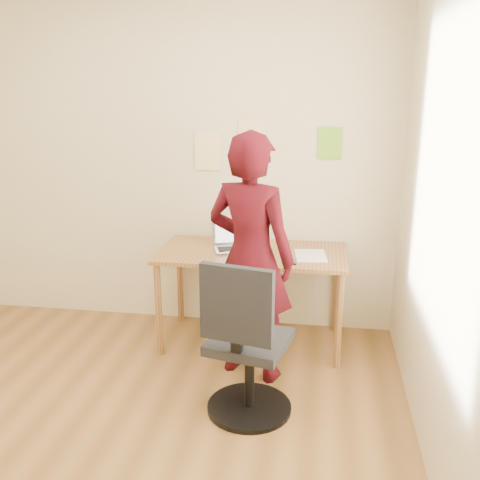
% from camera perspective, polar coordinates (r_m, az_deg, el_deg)
% --- Properties ---
extents(room, '(3.58, 3.58, 2.78)m').
position_cam_1_polar(room, '(2.72, -16.46, 3.17)').
color(room, brown).
rests_on(room, ground).
extents(desk, '(1.40, 0.70, 0.74)m').
position_cam_1_polar(desk, '(4.02, 1.31, -2.40)').
color(desk, '#A16E37').
rests_on(desk, ground).
extents(laptop, '(0.38, 0.35, 0.22)m').
position_cam_1_polar(laptop, '(4.05, -0.63, -0.22)').
color(laptop, silver).
rests_on(laptop, desk).
extents(paper_sheet, '(0.25, 0.34, 0.00)m').
position_cam_1_polar(paper_sheet, '(3.93, 7.56, -1.65)').
color(paper_sheet, white).
rests_on(paper_sheet, desk).
extents(phone, '(0.07, 0.13, 0.01)m').
position_cam_1_polar(phone, '(3.76, 5.55, -2.30)').
color(phone, black).
rests_on(phone, desk).
extents(wall_note_left, '(0.21, 0.00, 0.30)m').
position_cam_1_polar(wall_note_left, '(4.26, -3.46, 9.45)').
color(wall_note_left, '#F9DA95').
rests_on(wall_note_left, room).
extents(wall_note_mid, '(0.21, 0.00, 0.30)m').
position_cam_1_polar(wall_note_mid, '(4.19, 1.27, 10.62)').
color(wall_note_mid, '#F9DA95').
rests_on(wall_note_mid, room).
extents(wall_note_right, '(0.18, 0.00, 0.24)m').
position_cam_1_polar(wall_note_right, '(4.16, 9.58, 10.14)').
color(wall_note_right, '#7AC22B').
rests_on(wall_note_right, room).
extents(office_chair, '(0.53, 0.54, 1.00)m').
position_cam_1_polar(office_chair, '(3.20, 0.62, -11.81)').
color(office_chair, black).
rests_on(office_chair, ground).
extents(person, '(0.71, 0.57, 1.67)m').
position_cam_1_polar(person, '(3.52, 1.12, -1.96)').
color(person, '#3B080E').
rests_on(person, ground).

